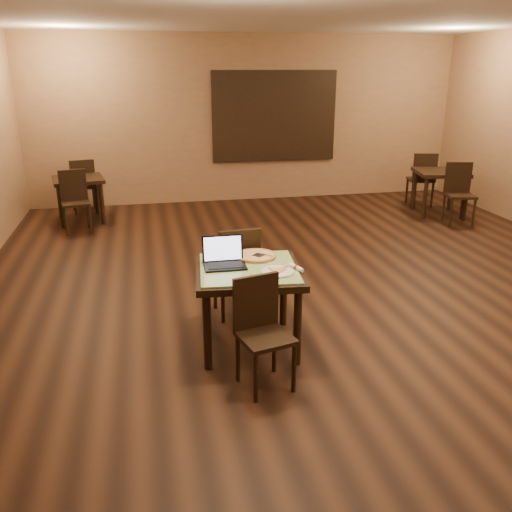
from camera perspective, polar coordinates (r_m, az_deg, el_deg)
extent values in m
plane|color=black|center=(5.97, 8.37, -4.93)|extent=(10.00, 10.00, 0.00)
cube|color=#8D6747|center=(10.32, -0.88, 14.17)|extent=(8.00, 0.02, 3.00)
cube|color=silver|center=(5.48, 10.04, 25.04)|extent=(8.00, 10.00, 0.02)
cube|color=#245887|center=(10.39, 1.95, 14.47)|extent=(2.20, 0.04, 1.50)
cube|color=black|center=(10.36, 1.98, 14.46)|extent=(2.34, 0.02, 1.64)
cylinder|color=black|center=(4.56, -5.15, -7.86)|extent=(0.07, 0.07, 0.71)
cylinder|color=black|center=(5.25, -5.33, -4.07)|extent=(0.07, 0.07, 0.71)
cylinder|color=black|center=(4.62, 4.38, -7.40)|extent=(0.07, 0.07, 0.71)
cylinder|color=black|center=(5.30, 2.92, -3.74)|extent=(0.07, 0.07, 0.71)
cube|color=black|center=(4.77, -0.82, -1.68)|extent=(1.01, 1.01, 0.06)
cube|color=#1968A6|center=(4.76, -0.82, -1.29)|extent=(0.92, 0.92, 0.02)
cylinder|color=black|center=(4.19, -0.03, -12.75)|extent=(0.04, 0.04, 0.41)
cylinder|color=black|center=(4.45, -1.93, -10.70)|extent=(0.04, 0.04, 0.41)
cylinder|color=black|center=(4.32, 4.01, -11.70)|extent=(0.04, 0.04, 0.41)
cylinder|color=black|center=(4.57, 1.93, -9.79)|extent=(0.04, 0.04, 0.41)
cube|color=black|center=(4.27, 1.01, -8.60)|extent=(0.47, 0.47, 0.04)
cube|color=black|center=(4.30, -0.02, -4.79)|extent=(0.38, 0.13, 0.44)
cylinder|color=black|center=(5.80, -0.91, -3.06)|extent=(0.04, 0.04, 0.44)
cylinder|color=black|center=(5.49, 0.11, -4.42)|extent=(0.04, 0.04, 0.44)
cylinder|color=black|center=(5.72, -4.33, -3.45)|extent=(0.04, 0.04, 0.44)
cylinder|color=black|center=(5.40, -3.50, -4.84)|extent=(0.04, 0.04, 0.44)
cube|color=black|center=(5.51, -2.19, -1.62)|extent=(0.45, 0.45, 0.04)
cube|color=black|center=(5.25, -1.71, 0.29)|extent=(0.42, 0.08, 0.47)
cube|color=black|center=(4.77, -3.29, -1.05)|extent=(0.37, 0.26, 0.02)
cube|color=black|center=(4.85, -3.55, 0.79)|extent=(0.37, 0.06, 0.24)
cube|color=#B4BAE4|center=(4.84, -3.54, 0.81)|extent=(0.33, 0.04, 0.21)
cylinder|color=white|center=(4.63, 2.28, -1.66)|extent=(0.28, 0.28, 0.02)
cylinder|color=silver|center=(5.00, 0.01, -0.11)|extent=(0.37, 0.37, 0.01)
cylinder|color=beige|center=(4.99, 0.01, 0.03)|extent=(0.36, 0.36, 0.02)
torus|color=#B37639|center=(4.99, 0.01, 0.08)|extent=(0.37, 0.37, 0.02)
cube|color=silver|center=(4.98, 0.28, 0.08)|extent=(0.23, 0.24, 0.01)
cylinder|color=white|center=(4.71, 4.29, -1.21)|extent=(0.10, 0.17, 0.04)
cylinder|color=#A92914|center=(4.71, 4.29, -1.21)|extent=(0.05, 0.04, 0.04)
cylinder|color=black|center=(9.50, 17.38, 5.85)|extent=(0.07, 0.07, 0.72)
cylinder|color=black|center=(10.10, 16.35, 6.72)|extent=(0.07, 0.07, 0.72)
cylinder|color=black|center=(9.71, 21.04, 5.72)|extent=(0.07, 0.07, 0.72)
cylinder|color=black|center=(10.30, 19.82, 6.59)|extent=(0.07, 0.07, 0.72)
cube|color=black|center=(9.82, 18.88, 8.32)|extent=(0.96, 0.96, 0.06)
cylinder|color=black|center=(9.15, 19.83, 4.25)|extent=(0.04, 0.04, 0.45)
cylinder|color=black|center=(9.48, 19.13, 4.83)|extent=(0.04, 0.04, 0.45)
cylinder|color=black|center=(9.28, 21.95, 4.19)|extent=(0.04, 0.04, 0.45)
cylinder|color=black|center=(9.61, 21.19, 4.77)|extent=(0.04, 0.04, 0.45)
cube|color=black|center=(9.32, 20.70, 5.98)|extent=(0.50, 0.50, 0.04)
cube|color=black|center=(9.45, 20.50, 7.80)|extent=(0.42, 0.13, 0.48)
cylinder|color=black|center=(10.70, 17.48, 6.57)|extent=(0.04, 0.04, 0.45)
cylinder|color=black|center=(10.36, 18.05, 6.11)|extent=(0.04, 0.04, 0.45)
cylinder|color=black|center=(10.60, 15.60, 6.63)|extent=(0.04, 0.04, 0.45)
cylinder|color=black|center=(10.26, 16.11, 6.18)|extent=(0.04, 0.04, 0.45)
cube|color=black|center=(10.43, 16.94, 7.70)|extent=(0.50, 0.50, 0.04)
cube|color=black|center=(10.20, 17.38, 8.91)|extent=(0.42, 0.13, 0.48)
cylinder|color=black|center=(9.07, -19.78, 4.89)|extent=(0.07, 0.07, 0.69)
cylinder|color=black|center=(9.67, -19.99, 5.72)|extent=(0.07, 0.07, 0.69)
cylinder|color=black|center=(9.11, -15.89, 5.36)|extent=(0.07, 0.07, 0.69)
cylinder|color=black|center=(9.71, -16.34, 6.15)|extent=(0.07, 0.07, 0.69)
cube|color=black|center=(9.31, -18.23, 7.65)|extent=(0.90, 0.90, 0.06)
cylinder|color=black|center=(8.63, -19.35, 3.38)|extent=(0.04, 0.04, 0.44)
cylinder|color=black|center=(8.97, -19.49, 3.94)|extent=(0.04, 0.04, 0.44)
cylinder|color=black|center=(8.65, -17.05, 3.66)|extent=(0.04, 0.04, 0.44)
cylinder|color=black|center=(8.99, -17.28, 4.21)|extent=(0.04, 0.04, 0.44)
cube|color=black|center=(8.75, -18.45, 5.30)|extent=(0.47, 0.47, 0.04)
cube|color=black|center=(8.88, -18.72, 7.13)|extent=(0.41, 0.11, 0.46)
cylinder|color=black|center=(10.21, -16.71, 6.00)|extent=(0.04, 0.04, 0.44)
cylinder|color=black|center=(9.87, -16.49, 5.59)|extent=(0.04, 0.04, 0.44)
cylinder|color=black|center=(10.18, -18.66, 5.77)|extent=(0.04, 0.04, 0.44)
cylinder|color=black|center=(9.84, -18.51, 5.35)|extent=(0.04, 0.04, 0.44)
cube|color=black|center=(9.97, -17.73, 7.00)|extent=(0.47, 0.47, 0.04)
cube|color=black|center=(9.75, -17.79, 8.24)|extent=(0.41, 0.11, 0.46)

